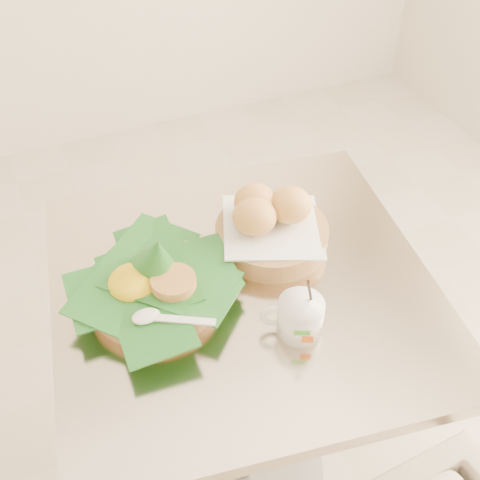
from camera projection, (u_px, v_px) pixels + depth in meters
name	position (u px, v px, depth m)	size (l,w,h in m)	color
cafe_table	(242.00, 353.00, 1.27)	(0.79, 0.79, 0.75)	gray
rice_basket	(153.00, 281.00, 1.07)	(0.30, 0.30, 0.15)	tan
bread_basket	(270.00, 225.00, 1.17)	(0.24, 0.24, 0.12)	tan
coffee_mug	(299.00, 316.00, 1.02)	(0.11, 0.08, 0.14)	white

